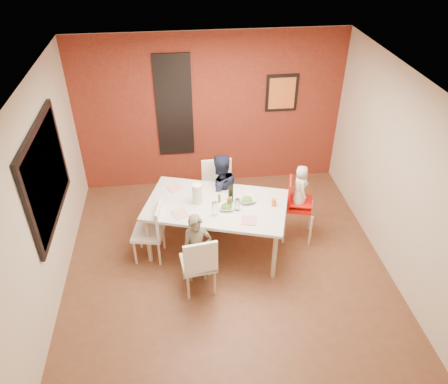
{
  "coord_description": "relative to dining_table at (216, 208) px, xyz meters",
  "views": [
    {
      "loc": [
        -0.58,
        -4.55,
        4.44
      ],
      "look_at": [
        0.0,
        0.3,
        1.05
      ],
      "focal_mm": 35.0,
      "sensor_mm": 36.0,
      "label": 1
    }
  ],
  "objects": [
    {
      "name": "salad_bowl_b",
      "position": [
        0.44,
        0.0,
        0.1
      ],
      "size": [
        0.26,
        0.26,
        0.06
      ],
      "primitive_type": "imported",
      "rotation": [
        0.0,
        0.0,
        0.13
      ],
      "color": "silver",
      "rests_on": "dining_table"
    },
    {
      "name": "wall_left",
      "position": [
        -2.15,
        -0.37,
        0.61
      ],
      "size": [
        0.02,
        4.5,
        2.7
      ],
      "primitive_type": "cube",
      "color": "beige",
      "rests_on": "ground"
    },
    {
      "name": "chair_far",
      "position": [
        0.1,
        0.74,
        -0.17
      ],
      "size": [
        0.49,
        0.49,
        1.02
      ],
      "rotation": [
        0.0,
        0.0,
        0.04
      ],
      "color": "white",
      "rests_on": "ground"
    },
    {
      "name": "art_print_canvas",
      "position": [
        1.3,
        1.83,
        0.91
      ],
      "size": [
        0.44,
        0.01,
        0.54
      ],
      "primitive_type": "cube",
      "color": "orange",
      "rests_on": "wall_back"
    },
    {
      "name": "sippy_cup",
      "position": [
        0.79,
        -0.14,
        0.13
      ],
      "size": [
        0.07,
        0.07,
        0.11
      ],
      "primitive_type": "cylinder",
      "color": "orange",
      "rests_on": "dining_table"
    },
    {
      "name": "high_chair",
      "position": [
        1.21,
        0.14,
        -0.13
      ],
      "size": [
        0.52,
        0.52,
        1.01
      ],
      "rotation": [
        0.0,
        0.0,
        1.3
      ],
      "color": "red",
      "rests_on": "ground"
    },
    {
      "name": "brick_accent_wall",
      "position": [
        0.1,
        1.86,
        0.61
      ],
      "size": [
        4.5,
        0.02,
        2.7
      ],
      "primitive_type": "cube",
      "color": "maroon",
      "rests_on": "ground"
    },
    {
      "name": "wall_right",
      "position": [
        2.35,
        -0.37,
        0.61
      ],
      "size": [
        0.02,
        4.5,
        2.7
      ],
      "primitive_type": "cube",
      "color": "beige",
      "rests_on": "ground"
    },
    {
      "name": "art_print_frame",
      "position": [
        1.3,
        1.84,
        0.91
      ],
      "size": [
        0.54,
        0.03,
        0.64
      ],
      "primitive_type": "cube",
      "color": "black",
      "rests_on": "wall_back"
    },
    {
      "name": "condiment_red",
      "position": [
        0.16,
        -0.1,
        0.15
      ],
      "size": [
        0.04,
        0.04,
        0.15
      ],
      "primitive_type": "cylinder",
      "color": "red",
      "rests_on": "dining_table"
    },
    {
      "name": "wine_glass_a",
      "position": [
        -0.05,
        -0.26,
        0.18
      ],
      "size": [
        0.07,
        0.07,
        0.21
      ],
      "primitive_type": "cylinder",
      "color": "white",
      "rests_on": "dining_table"
    },
    {
      "name": "dining_table",
      "position": [
        0.0,
        0.0,
        0.0
      ],
      "size": [
        2.18,
        1.62,
        0.81
      ],
      "rotation": [
        0.0,
        0.0,
        -0.3
      ],
      "color": "silver",
      "rests_on": "ground"
    },
    {
      "name": "plate_near_left",
      "position": [
        -0.51,
        -0.18,
        0.08
      ],
      "size": [
        0.25,
        0.25,
        0.01
      ],
      "primitive_type": "cube",
      "rotation": [
        0.0,
        0.0,
        0.35
      ],
      "color": "white",
      "rests_on": "dining_table"
    },
    {
      "name": "wine_bottle",
      "position": [
        0.2,
        0.0,
        0.21
      ],
      "size": [
        0.07,
        0.07,
        0.28
      ],
      "primitive_type": "cylinder",
      "color": "black",
      "rests_on": "dining_table"
    },
    {
      "name": "chair_near",
      "position": [
        -0.31,
        -0.84,
        -0.22
      ],
      "size": [
        0.49,
        0.49,
        0.93
      ],
      "rotation": [
        0.0,
        0.0,
        3.28
      ],
      "color": "white",
      "rests_on": "ground"
    },
    {
      "name": "picture_window_pane",
      "position": [
        -2.1,
        -0.17,
        0.81
      ],
      "size": [
        0.02,
        1.55,
        1.15
      ],
      "primitive_type": "cube",
      "color": "black",
      "rests_on": "wall_left"
    },
    {
      "name": "plate_near_right",
      "position": [
        0.39,
        -0.43,
        0.08
      ],
      "size": [
        0.24,
        0.24,
        0.01
      ],
      "primitive_type": "cube",
      "rotation": [
        0.0,
        0.0,
        -0.21
      ],
      "color": "silver",
      "rests_on": "dining_table"
    },
    {
      "name": "chair_left",
      "position": [
        -0.9,
        -0.09,
        -0.23
      ],
      "size": [
        0.49,
        0.49,
        0.92
      ],
      "rotation": [
        0.0,
        0.0,
        4.53
      ],
      "color": "white",
      "rests_on": "ground"
    },
    {
      "name": "ground",
      "position": [
        0.1,
        -0.37,
        -0.74
      ],
      "size": [
        4.5,
        4.5,
        0.0
      ],
      "primitive_type": "plane",
      "color": "brown",
      "rests_on": "ground"
    },
    {
      "name": "wine_glass_b",
      "position": [
        0.27,
        -0.18,
        0.16
      ],
      "size": [
        0.06,
        0.06,
        0.18
      ],
      "primitive_type": "cylinder",
      "color": "white",
      "rests_on": "dining_table"
    },
    {
      "name": "plate_far_left",
      "position": [
        -0.56,
        0.45,
        0.08
      ],
      "size": [
        0.26,
        0.26,
        0.01
      ],
      "primitive_type": "cube",
      "rotation": [
        0.0,
        0.0,
        0.42
      ],
      "color": "white",
      "rests_on": "dining_table"
    },
    {
      "name": "glassblock_surround",
      "position": [
        -0.5,
        1.84,
        0.76
      ],
      "size": [
        0.6,
        0.03,
        1.76
      ],
      "primitive_type": "cube",
      "color": "black",
      "rests_on": "wall_back"
    },
    {
      "name": "condiment_green",
      "position": [
        0.19,
        -0.09,
        0.15
      ],
      "size": [
        0.04,
        0.04,
        0.15
      ],
      "primitive_type": "cylinder",
      "color": "#3E7A28",
      "rests_on": "dining_table"
    },
    {
      "name": "ceiling",
      "position": [
        0.1,
        -0.37,
        1.96
      ],
      "size": [
        4.5,
        4.5,
        0.02
      ],
      "primitive_type": "cube",
      "color": "silver",
      "rests_on": "wall_back"
    },
    {
      "name": "glassblock_strip",
      "position": [
        -0.5,
        1.85,
        0.76
      ],
      "size": [
        0.55,
        0.03,
        1.7
      ],
      "primitive_type": "cube",
      "color": "silver",
      "rests_on": "wall_back"
    },
    {
      "name": "paper_towel_roll",
      "position": [
        -0.26,
        0.06,
        0.22
      ],
      "size": [
        0.13,
        0.13,
        0.3
      ],
      "primitive_type": "cylinder",
      "color": "silver",
      "rests_on": "dining_table"
    },
    {
      "name": "picture_window_frame",
      "position": [
        -2.12,
        -0.17,
        0.81
      ],
      "size": [
        0.05,
        1.7,
        1.3
      ],
      "primitive_type": "cube",
      "color": "black",
      "rests_on": "wall_left"
    },
    {
      "name": "child_near",
      "position": [
        -0.32,
        -0.6,
        -0.21
      ],
      "size": [
        0.39,
        0.26,
        1.07
      ],
      "primitive_type": "imported",
      "rotation": [
        0.0,
        0.0,
        0.01
      ],
      "color": "brown",
      "rests_on": "ground"
    },
    {
      "name": "condiment_brown",
      "position": [
        0.04,
        0.02,
        0.14
      ],
      "size": [
        0.04,
        0.04,
        0.14
      ],
      "primitive_type": "cylinder",
      "color": "brown",
      "rests_on": "dining_table"
    },
    {
      "name": "plate_far_mid",
      "position": [
        0.16,
        0.36,
        0.08
      ],
      "size": [
        0.25,
        0.25,
        0.01
      ],
      "primitive_type": "cube",
      "rotation": [
        0.0,
        0.0,
        -0.18
      ],
      "color": "silver",
      "rests_on": "dining_table"
    },
    {
      "name": "wall_back",
      "position": [
        0.1,
        1.88,
        0.61
      ],
      "size": [
        4.5,
        0.02,
        2.7
      ],
      "primitive_type": "cube",
      "color": "beige",
      "rests_on": "ground"
    },
    {
      "name": "wall_front",
      "position": [
        0.1,
        -2.62,
        0.61
      ],
      "size": [
        4.5,
        0.02,
        2.7
      ],
      "primitive_type": "cube",
      "color": "beige",
      "rests_on": "ground"
    },
    {
      "name": "toddler",
      "position": [
        1.24,
        0.13,
        0.18
      ],
      "size": [
        0.21,
        0.32,
        0.66
      ],
      "primitive_type": "imported",
      "rotation": [
        0.0,
        0.0,
        1.56
      ],
      "color": "beige",
      "rests_on": "high_chair"
    },
    {
      "name": "salad_bowl_a",
      "position": [
        0.13,
        -0.13,
        0.1
      ],
      "size": [
        0.23,
        0.23,
        0.05
      ],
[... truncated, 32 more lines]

